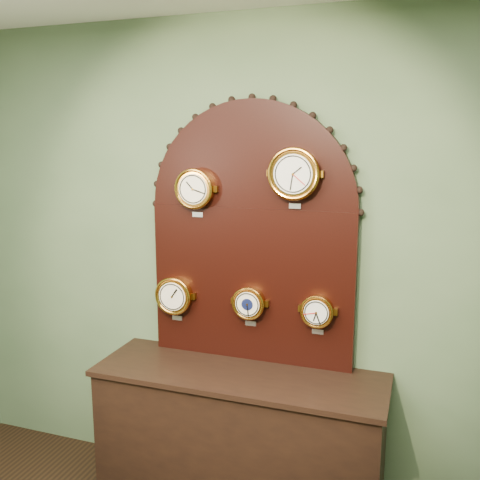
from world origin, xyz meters
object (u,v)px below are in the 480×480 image
at_px(tide_clock, 317,311).
at_px(hygrometer, 174,295).
at_px(roman_clock, 195,189).
at_px(shop_counter, 239,442).
at_px(arabic_clock, 294,174).
at_px(barometer, 249,303).
at_px(display_board, 251,226).

bearing_deg(tide_clock, hygrometer, -179.92).
xyz_separation_m(hygrometer, tide_clock, (0.87, 0.00, -0.00)).
xyz_separation_m(roman_clock, tide_clock, (0.72, 0.00, -0.65)).
bearing_deg(tide_clock, shop_counter, -159.03).
distance_m(arabic_clock, barometer, 0.78).
relative_size(shop_counter, arabic_clock, 4.81).
bearing_deg(tide_clock, display_board, 170.77).
height_order(shop_counter, hygrometer, hygrometer).
distance_m(shop_counter, display_board, 1.25).
height_order(shop_counter, display_board, display_board).
bearing_deg(barometer, hygrometer, -179.90).
distance_m(barometer, tide_clock, 0.39).
relative_size(shop_counter, hygrometer, 5.64).
relative_size(arabic_clock, barometer, 1.36).
bearing_deg(barometer, arabic_clock, -0.46).
xyz_separation_m(roman_clock, arabic_clock, (0.58, -0.00, 0.10)).
bearing_deg(tide_clock, roman_clock, -179.90).
xyz_separation_m(display_board, tide_clock, (0.40, -0.07, -0.44)).
distance_m(shop_counter, hygrometer, 0.93).
bearing_deg(display_board, barometer, -82.69).
distance_m(roman_clock, barometer, 0.72).
height_order(display_board, arabic_clock, display_board).
bearing_deg(roman_clock, hygrometer, 180.00).
distance_m(roman_clock, hygrometer, 0.66).
xyz_separation_m(shop_counter, barometer, (0.01, 0.15, 0.79)).
bearing_deg(display_board, tide_clock, -9.23).
bearing_deg(barometer, tide_clock, 0.06).
height_order(hygrometer, tide_clock, hygrometer).
xyz_separation_m(shop_counter, display_board, (0.00, 0.22, 1.23)).
height_order(roman_clock, arabic_clock, arabic_clock).
bearing_deg(arabic_clock, hygrometer, 179.91).
height_order(arabic_clock, barometer, arabic_clock).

